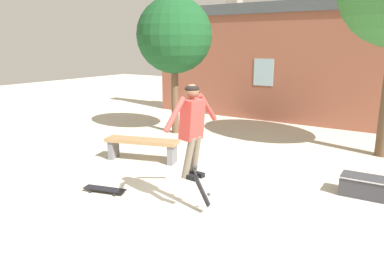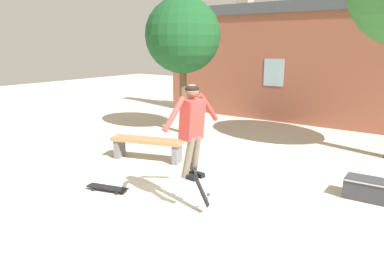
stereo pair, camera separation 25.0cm
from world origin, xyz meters
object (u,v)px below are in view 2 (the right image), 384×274
Objects in this scene: skateboard_flipping at (199,184)px; skateboard_resting at (107,188)px; tree_left at (183,36)px; park_bench at (147,145)px; skater at (192,123)px.

skateboard_flipping is 1.85m from skateboard_resting.
tree_left is 5.52× the size of skateboard_flipping.
park_bench reaches higher than skateboard_resting.
tree_left is 4.82× the size of skateboard_resting.
skateboard_resting is (-1.78, -0.33, -0.38)m from skateboard_flipping.
skateboard_resting is at bearing -86.40° from park_bench.
skateboard_resting is (1.68, -4.47, -2.74)m from tree_left.
park_bench is 2.88m from skateboard_flipping.
skateboard_flipping is 0.87× the size of skateboard_resting.
skater reaches higher than park_bench.
park_bench is 3.01m from skater.
tree_left is 5.55m from skater.
skateboard_flipping is at bearing 175.14° from skateboard_resting.
park_bench is 2.14× the size of skateboard_resting.
tree_left reaches higher than skateboard_flipping.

